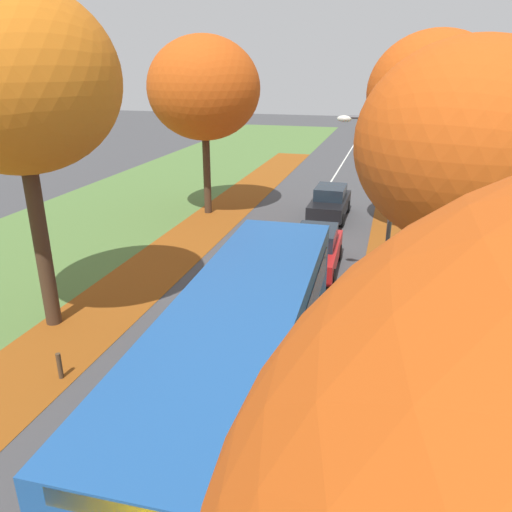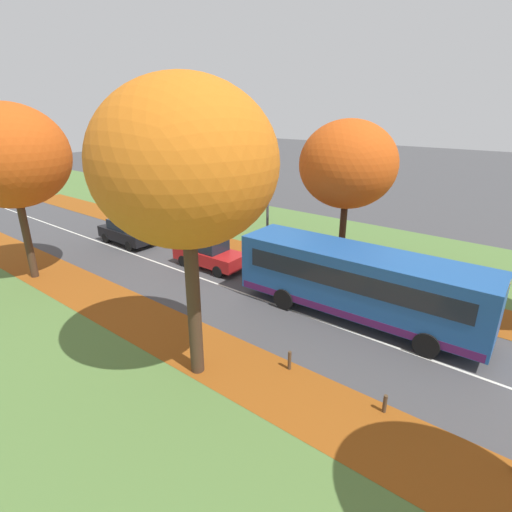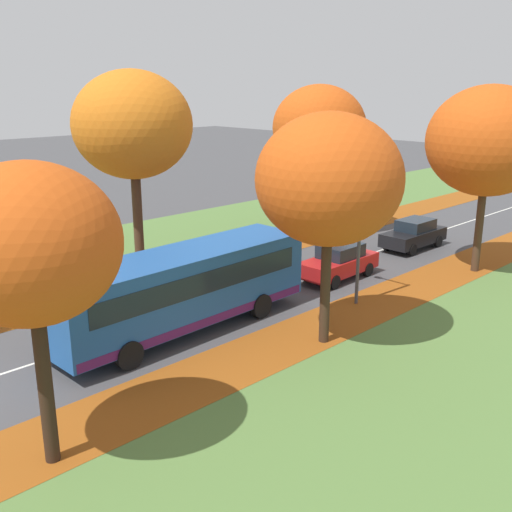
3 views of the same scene
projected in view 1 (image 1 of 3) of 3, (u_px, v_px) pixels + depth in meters
grass_verge_left at (98, 232)px, 23.48m from camera, size 12.00×90.00×0.01m
leaf_litter_left at (120, 296)px, 16.94m from camera, size 2.80×60.00×0.00m
leaf_litter_right at (400, 332)px, 14.65m from camera, size 2.80×60.00×0.00m
road_centre_line at (289, 250)px, 21.19m from camera, size 0.12×80.00×0.01m
tree_left_near at (15, 81)px, 12.71m from camera, size 5.37×5.37×9.42m
tree_left_mid at (204, 89)px, 24.27m from camera, size 5.51×5.51×8.75m
tree_right_near at (469, 145)px, 10.66m from camera, size 4.90×4.90×7.97m
tree_right_mid at (434, 93)px, 21.03m from camera, size 5.63×5.63×8.78m
bollard_fourth at (60, 366)px, 12.39m from camera, size 0.12×0.12×0.71m
streetlamp_right at (382, 191)px, 15.33m from camera, size 1.89×0.28×6.00m
bus at (241, 351)px, 10.53m from camera, size 2.88×10.47×2.98m
car_red_lead at (315, 250)px, 18.82m from camera, size 1.87×4.24×1.62m
car_black_following at (330, 202)px, 25.34m from camera, size 1.82×4.22×1.62m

